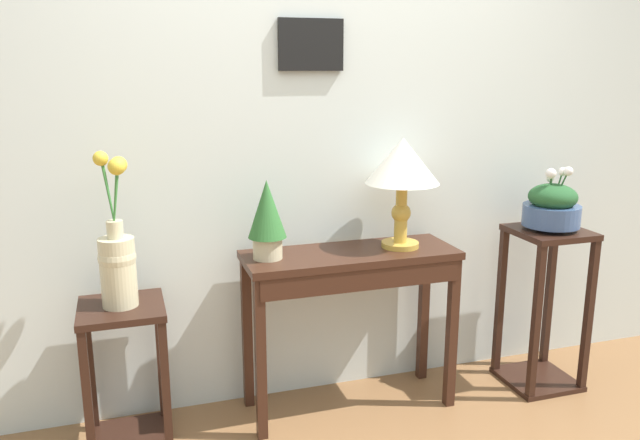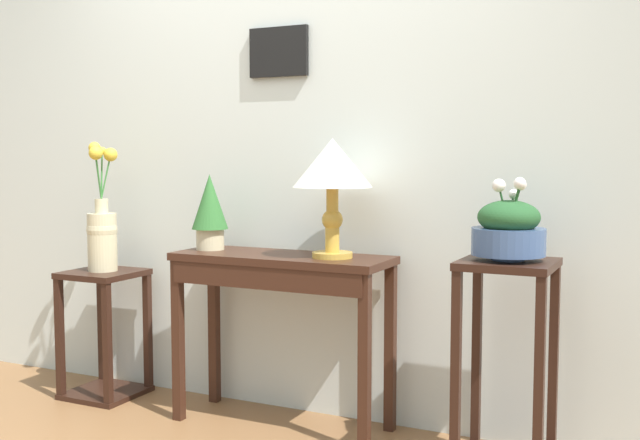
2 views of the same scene
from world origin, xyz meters
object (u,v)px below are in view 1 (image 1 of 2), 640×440
(table_lamp, at_px, (402,167))
(pedestal_stand_left, at_px, (127,376))
(potted_plant_on_console, at_px, (267,216))
(flower_vase_tall_left, at_px, (117,257))
(pedestal_stand_right, at_px, (543,308))
(planter_bowl_wide_right, at_px, (552,206))
(console_table, at_px, (352,281))

(table_lamp, height_order, pedestal_stand_left, table_lamp)
(potted_plant_on_console, xyz_separation_m, flower_vase_tall_left, (-0.65, -0.02, -0.12))
(pedestal_stand_left, xyz_separation_m, flower_vase_tall_left, (0.00, -0.00, 0.54))
(table_lamp, distance_m, pedestal_stand_right, 1.10)
(table_lamp, relative_size, potted_plant_on_console, 1.45)
(pedestal_stand_right, bearing_deg, potted_plant_on_console, 176.37)
(table_lamp, height_order, flower_vase_tall_left, table_lamp)
(table_lamp, xyz_separation_m, pedestal_stand_left, (-1.30, -0.01, -0.86))
(planter_bowl_wide_right, bearing_deg, table_lamp, 174.06)
(planter_bowl_wide_right, bearing_deg, pedestal_stand_right, 135.09)
(flower_vase_tall_left, relative_size, planter_bowl_wide_right, 2.05)
(console_table, relative_size, pedestal_stand_left, 1.54)
(pedestal_stand_left, distance_m, planter_bowl_wide_right, 2.18)
(pedestal_stand_right, bearing_deg, console_table, 176.66)
(table_lamp, bearing_deg, potted_plant_on_console, 179.17)
(pedestal_stand_right, xyz_separation_m, planter_bowl_wide_right, (0.00, -0.00, 0.54))
(flower_vase_tall_left, relative_size, pedestal_stand_right, 0.78)
(planter_bowl_wide_right, bearing_deg, potted_plant_on_console, 176.36)
(planter_bowl_wide_right, bearing_deg, console_table, 176.65)
(pedestal_stand_left, bearing_deg, table_lamp, 0.56)
(pedestal_stand_left, bearing_deg, pedestal_stand_right, -1.90)
(potted_plant_on_console, xyz_separation_m, planter_bowl_wide_right, (1.44, -0.09, -0.03))
(console_table, distance_m, pedestal_stand_right, 1.07)
(console_table, bearing_deg, flower_vase_tall_left, 179.57)
(table_lamp, distance_m, planter_bowl_wide_right, 0.82)
(flower_vase_tall_left, bearing_deg, potted_plant_on_console, 2.00)
(table_lamp, bearing_deg, pedestal_stand_right, -5.93)
(table_lamp, distance_m, flower_vase_tall_left, 1.33)
(console_table, distance_m, pedestal_stand_left, 1.09)
(console_table, height_order, potted_plant_on_console, potted_plant_on_console)
(console_table, distance_m, planter_bowl_wide_right, 1.09)
(pedestal_stand_right, bearing_deg, flower_vase_tall_left, 178.11)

